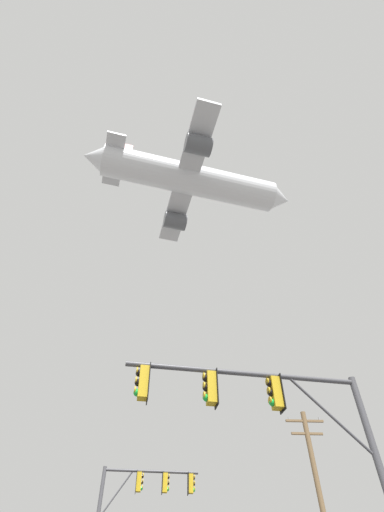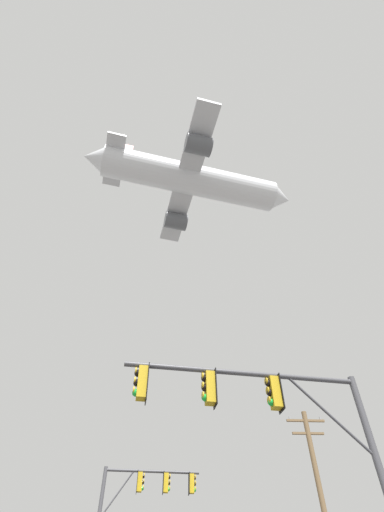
{
  "view_description": "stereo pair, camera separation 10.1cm",
  "coord_description": "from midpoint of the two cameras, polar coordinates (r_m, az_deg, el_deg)",
  "views": [
    {
      "loc": [
        -0.84,
        -3.36,
        1.21
      ],
      "look_at": [
        -0.11,
        11.82,
        15.85
      ],
      "focal_mm": 25.85,
      "sensor_mm": 36.0,
      "label": 1
    },
    {
      "loc": [
        -0.74,
        -3.37,
        1.21
      ],
      "look_at": [
        -0.11,
        11.82,
        15.85
      ],
      "focal_mm": 25.85,
      "sensor_mm": 36.0,
      "label": 2
    }
  ],
  "objects": [
    {
      "name": "signal_pole_near",
      "position": [
        11.26,
        12.73,
        -23.35
      ],
      "size": [
        6.99,
        1.13,
        6.4
      ],
      "color": "#4C4C51",
      "rests_on": "ground"
    },
    {
      "name": "signal_pole_far",
      "position": [
        22.96,
        -8.05,
        -33.59
      ],
      "size": [
        5.15,
        0.72,
        6.79
      ],
      "color": "#4C4C51",
      "rests_on": "ground"
    },
    {
      "name": "utility_pole",
      "position": [
        23.27,
        19.68,
        -32.28
      ],
      "size": [
        2.2,
        0.28,
        9.62
      ],
      "color": "brown",
      "rests_on": "ground"
    },
    {
      "name": "airplane",
      "position": [
        39.1,
        -0.08,
        11.71
      ],
      "size": [
        22.16,
        17.12,
        6.05
      ],
      "color": "white"
    }
  ]
}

